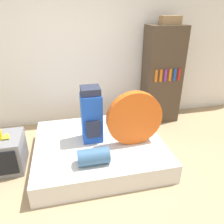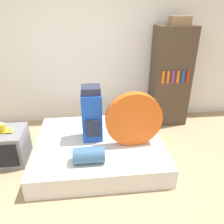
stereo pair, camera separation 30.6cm
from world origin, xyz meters
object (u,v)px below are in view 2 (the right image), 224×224
Objects in this scene: sleeping_roll at (89,155)px; television at (9,146)px; cardboard_box at (180,21)px; canister at (2,128)px; bookshelf at (170,77)px; backpack at (92,114)px; tent_bag at (134,120)px.

sleeping_roll is 1.28m from television.
television is 1.61× the size of cardboard_box.
television is at bearing 50.94° from canister.
backpack is at bearing -147.79° from bookshelf.
cardboard_box reaches higher than tent_bag.
sleeping_roll is 2.21m from bookshelf.
sleeping_roll is at bearing -151.47° from tent_bag.
television is at bearing -160.93° from cardboard_box.
television is 3.62× the size of canister.
tent_bag is at bearing -6.17° from television.
canister is at bearing -160.59° from cardboard_box.
canister is (-1.81, 0.17, -0.12)m from tent_bag.
bookshelf is 5.35× the size of cardboard_box.
tent_bag reaches higher than sleeping_roll.
sleeping_roll reaches higher than television.
canister is (-1.17, 0.51, 0.17)m from sleeping_roll.
tent_bag is at bearing -128.20° from bookshelf.
cardboard_box is at bearing 50.15° from tent_bag.
television is (-1.22, -0.03, -0.43)m from backpack.
canister is 0.08× the size of bookshelf.
sleeping_roll is 0.73× the size of television.
television is (-1.78, 0.19, -0.43)m from tent_bag.
canister is 3.20m from cardboard_box.
cardboard_box is (1.58, 1.48, 1.47)m from sleeping_roll.
canister is at bearing -160.05° from bookshelf.
backpack is at bearing 83.23° from sleeping_roll.
tent_bag is (0.57, -0.22, -0.00)m from backpack.
tent_bag reaches higher than canister.
tent_bag is 0.78m from sleeping_roll.
cardboard_box is (2.73, 0.94, 1.62)m from television.
sleeping_roll is at bearing -136.88° from cardboard_box.
bookshelf is at bearing 51.80° from tent_bag.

